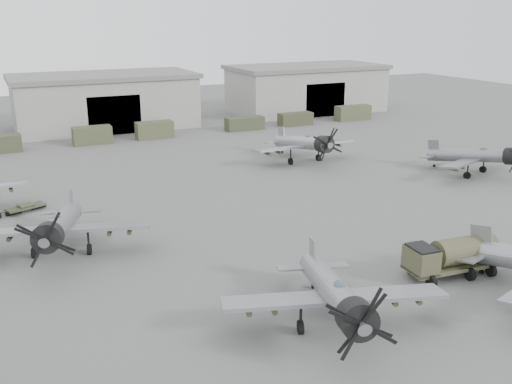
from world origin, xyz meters
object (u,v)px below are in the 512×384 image
aircraft_mid_1 (59,226)px  aircraft_far_1 (306,143)px  tug_trailer (2,212)px  aircraft_mid_3 (478,156)px  fuel_tanker (452,255)px  aircraft_near_1 (336,295)px

aircraft_mid_1 → aircraft_far_1: 35.91m
tug_trailer → aircraft_far_1: bearing=-12.6°
aircraft_mid_3 → fuel_tanker: aircraft_mid_3 is taller
aircraft_mid_3 → aircraft_far_1: aircraft_far_1 is taller
aircraft_mid_3 → tug_trailer: bearing=153.2°
aircraft_mid_3 → aircraft_far_1: 20.20m
aircraft_near_1 → aircraft_mid_3: size_ratio=1.04×
aircraft_mid_1 → aircraft_near_1: bearing=-38.1°
aircraft_far_1 → tug_trailer: (-35.28, -5.39, -2.01)m
aircraft_mid_1 → aircraft_mid_3: aircraft_mid_1 is taller
aircraft_near_1 → aircraft_mid_3: bearing=50.9°
aircraft_mid_3 → tug_trailer: 50.84m
aircraft_near_1 → aircraft_mid_3: (33.54, 21.64, -0.10)m
aircraft_near_1 → tug_trailer: aircraft_near_1 is taller
aircraft_near_1 → aircraft_far_1: 39.97m
aircraft_near_1 → fuel_tanker: (11.70, 2.89, -0.84)m
fuel_tanker → aircraft_far_1: bearing=82.8°
aircraft_near_1 → aircraft_mid_1: 22.40m
aircraft_mid_1 → tug_trailer: bearing=124.1°
aircraft_mid_1 → aircraft_mid_3: (46.47, 3.35, -0.17)m
fuel_tanker → aircraft_mid_1: bearing=152.9°
aircraft_mid_1 → aircraft_mid_3: 46.59m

